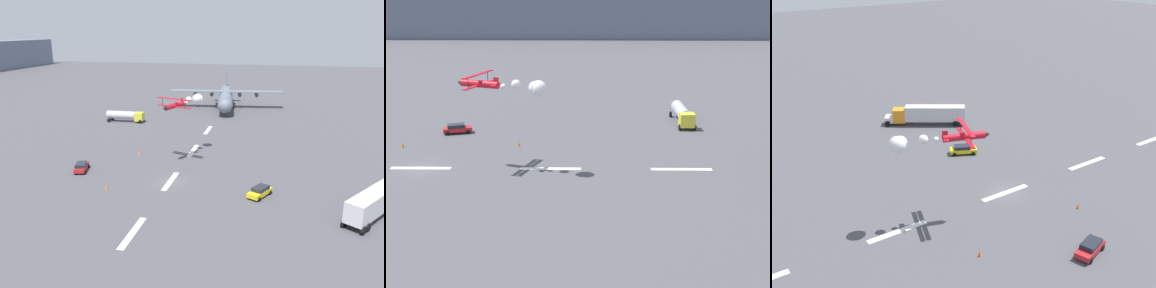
% 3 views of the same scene
% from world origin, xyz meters
% --- Properties ---
extents(ground_plane, '(440.00, 440.00, 0.00)m').
position_xyz_m(ground_plane, '(0.00, 0.00, 0.00)').
color(ground_plane, '#4C4C51').
rests_on(ground_plane, ground).
extents(runway_stripe_3, '(8.00, 0.90, 0.01)m').
position_xyz_m(runway_stripe_3, '(0.00, 0.00, 0.01)').
color(runway_stripe_3, white).
rests_on(runway_stripe_3, ground).
extents(runway_stripe_4, '(8.00, 0.90, 0.01)m').
position_xyz_m(runway_stripe_4, '(17.20, 0.00, 0.01)').
color(runway_stripe_4, white).
rests_on(runway_stripe_4, ground).
extents(runway_stripe_5, '(8.00, 0.90, 0.01)m').
position_xyz_m(runway_stripe_5, '(34.39, 0.00, 0.01)').
color(runway_stripe_5, white).
rests_on(runway_stripe_5, ground).
extents(mountain_ridge_distant, '(396.00, 16.00, 17.14)m').
position_xyz_m(mountain_ridge_distant, '(0.00, 151.27, 8.57)').
color(mountain_ridge_distant, slate).
rests_on(mountain_ridge_distant, ground).
extents(stunt_biplane_red, '(12.10, 7.07, 2.44)m').
position_xyz_m(stunt_biplane_red, '(13.27, -0.35, 11.04)').
color(stunt_biplane_red, red).
extents(fuel_tanker_truck, '(2.99, 10.14, 2.90)m').
position_xyz_m(fuel_tanker_truck, '(38.25, 23.14, 1.75)').
color(fuel_tanker_truck, yellow).
rests_on(fuel_tanker_truck, ground).
extents(airport_staff_sedan, '(4.82, 3.00, 1.52)m').
position_xyz_m(airport_staff_sedan, '(1.20, 16.58, 0.81)').
color(airport_staff_sedan, '#B21E23').
rests_on(airport_staff_sedan, ground).
extents(traffic_cone_near, '(0.44, 0.44, 0.75)m').
position_xyz_m(traffic_cone_near, '(-5.18, 8.95, 0.38)').
color(traffic_cone_near, orange).
rests_on(traffic_cone_near, ground).
extents(traffic_cone_far, '(0.44, 0.44, 0.75)m').
position_xyz_m(traffic_cone_far, '(11.87, 9.78, 0.38)').
color(traffic_cone_far, orange).
rests_on(traffic_cone_far, ground).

